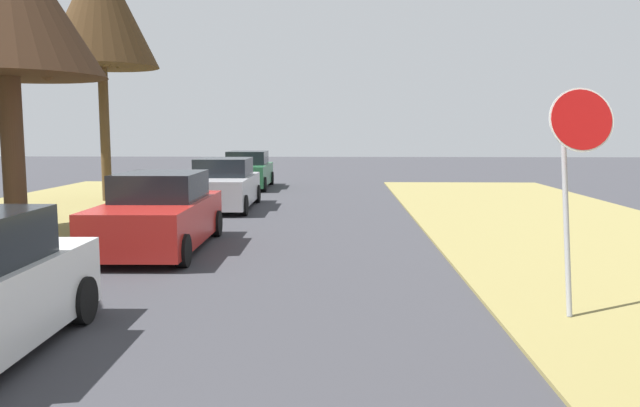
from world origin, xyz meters
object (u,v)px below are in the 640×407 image
(parked_sedan_green, at_px, (247,171))
(stop_sign_far, at_px, (577,153))
(parked_sedan_red, at_px, (159,214))
(parked_sedan_silver, at_px, (223,185))
(street_tree_left_far, at_px, (100,8))

(parked_sedan_green, bearing_deg, stop_sign_far, -69.26)
(parked_sedan_green, bearing_deg, parked_sedan_red, -88.76)
(parked_sedan_green, bearing_deg, parked_sedan_silver, -87.43)
(street_tree_left_far, height_order, parked_sedan_green, street_tree_left_far)
(parked_sedan_red, height_order, parked_sedan_silver, same)
(parked_sedan_silver, bearing_deg, street_tree_left_far, 159.18)
(street_tree_left_far, xyz_separation_m, parked_sedan_red, (4.34, -8.46, -5.78))
(stop_sign_far, relative_size, street_tree_left_far, 0.34)
(parked_sedan_silver, distance_m, parked_sedan_green, 7.05)
(parked_sedan_red, relative_size, parked_sedan_silver, 1.00)
(stop_sign_far, bearing_deg, parked_sedan_green, 110.74)
(stop_sign_far, xyz_separation_m, street_tree_left_far, (-11.01, 13.04, 4.35))
(parked_sedan_silver, height_order, parked_sedan_green, same)
(stop_sign_far, distance_m, parked_sedan_red, 8.22)
(stop_sign_far, distance_m, parked_sedan_green, 19.75)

